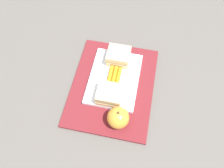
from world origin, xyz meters
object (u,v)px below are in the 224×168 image
carrot_sticks_bundle (114,76)px  sandwich_half_right (109,94)px  apple (118,118)px  sandwich_half_left (119,56)px  food_tray (114,78)px

carrot_sticks_bundle → sandwich_half_right: bearing=0.2°
apple → sandwich_half_left: bearing=-169.5°
carrot_sticks_bundle → apple: (0.15, 0.04, 0.02)m
food_tray → carrot_sticks_bundle: 0.01m
food_tray → sandwich_half_left: (-0.08, 0.00, 0.03)m
carrot_sticks_bundle → apple: apple is taller
food_tray → sandwich_half_right: size_ratio=2.88×
sandwich_half_right → sandwich_half_left: bearing=180.0°
food_tray → sandwich_half_right: bearing=0.0°
food_tray → sandwich_half_right: sandwich_half_right is taller
sandwich_half_left → sandwich_half_right: (0.16, 0.00, 0.00)m
sandwich_half_left → sandwich_half_right: bearing=0.0°
sandwich_half_left → carrot_sticks_bundle: sandwich_half_left is taller
sandwich_half_right → carrot_sticks_bundle: bearing=-179.8°
carrot_sticks_bundle → apple: 0.16m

